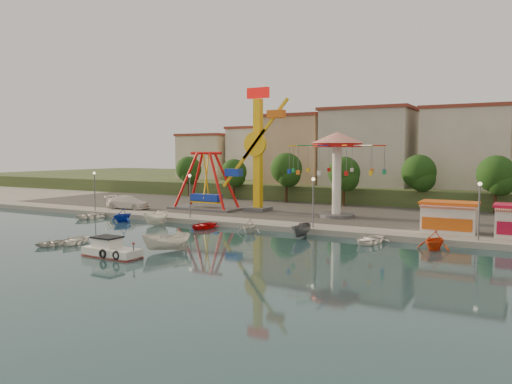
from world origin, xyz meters
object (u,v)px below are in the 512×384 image
Objects in this scene: pirate_ship_ride at (206,182)px; van at (128,202)px; cabin_motorboat at (111,251)px; wave_swinger at (337,155)px; skiff at (166,242)px; rowboat_a at (74,240)px; kamikaze_tower at (259,152)px.

van is at bearing -153.35° from pirate_ship_ride.
cabin_motorboat is 0.81× the size of van.
wave_swinger reaches higher than pirate_ship_ride.
pirate_ship_ride is 2.34× the size of skiff.
cabin_motorboat is at bearing -107.62° from wave_swinger.
van reaches higher than rowboat_a.
skiff is at bearing -136.75° from van.
kamikaze_tower is at bearing 63.55° from rowboat_a.
pirate_ship_ride is at bearing -69.79° from van.
kamikaze_tower reaches higher than skiff.
skiff is at bearing -79.53° from kamikaze_tower.
kamikaze_tower is 3.86× the size of skiff.
skiff is at bearing -104.87° from wave_swinger.
wave_swinger is 30.84m from cabin_motorboat.
skiff is (9.66, 1.52, 0.44)m from rowboat_a.
cabin_motorboat is (-9.04, -28.46, -7.72)m from wave_swinger.
skiff reaches higher than rowboat_a.
cabin_motorboat is 30.03m from van.
kamikaze_tower is 28.43m from rowboat_a.
pirate_ship_ride is 25.69m from rowboat_a.
rowboat_a is 0.58× the size of van.
kamikaze_tower is 2.60× the size of van.
wave_swinger reaches higher than rowboat_a.
rowboat_a is at bearing -121.86° from wave_swinger.
kamikaze_tower is at bearing 134.01° from skiff.
kamikaze_tower is (7.56, 1.54, 4.09)m from pirate_ship_ride.
wave_swinger is 26.38m from skiff.
cabin_motorboat is 1.20× the size of skiff.
van is at bearing -159.56° from kamikaze_tower.
skiff is (12.23, -23.73, -3.57)m from pirate_ship_ride.
pirate_ship_ride is at bearing 79.91° from rowboat_a.
kamikaze_tower reaches higher than rowboat_a.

